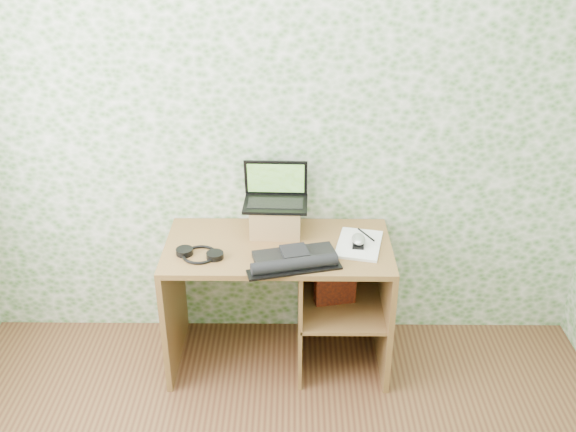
{
  "coord_description": "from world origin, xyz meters",
  "views": [
    {
      "loc": [
        0.08,
        -1.49,
        2.45
      ],
      "look_at": [
        0.05,
        1.39,
        0.95
      ],
      "focal_mm": 40.0,
      "sensor_mm": 36.0,
      "label": 1
    }
  ],
  "objects_px": {
    "desk": "(293,284)",
    "riser": "(276,219)",
    "keyboard": "(295,260)",
    "laptop": "(276,193)",
    "notepad": "(359,244)"
  },
  "relations": [
    {
      "from": "desk",
      "to": "laptop",
      "type": "distance_m",
      "value": 0.52
    },
    {
      "from": "desk",
      "to": "notepad",
      "type": "height_order",
      "value": "notepad"
    },
    {
      "from": "desk",
      "to": "keyboard",
      "type": "xyz_separation_m",
      "value": [
        0.01,
        -0.22,
        0.29
      ]
    },
    {
      "from": "riser",
      "to": "keyboard",
      "type": "relative_size",
      "value": 0.56
    },
    {
      "from": "desk",
      "to": "keyboard",
      "type": "bearing_deg",
      "value": -87.49
    },
    {
      "from": "laptop",
      "to": "notepad",
      "type": "bearing_deg",
      "value": -20.58
    },
    {
      "from": "riser",
      "to": "keyboard",
      "type": "distance_m",
      "value": 0.35
    },
    {
      "from": "riser",
      "to": "notepad",
      "type": "bearing_deg",
      "value": -18.11
    },
    {
      "from": "desk",
      "to": "riser",
      "type": "bearing_deg",
      "value": 128.91
    },
    {
      "from": "desk",
      "to": "riser",
      "type": "xyz_separation_m",
      "value": [
        -0.09,
        0.12,
        0.35
      ]
    },
    {
      "from": "desk",
      "to": "riser",
      "type": "distance_m",
      "value": 0.38
    },
    {
      "from": "riser",
      "to": "laptop",
      "type": "bearing_deg",
      "value": 90.0
    },
    {
      "from": "desk",
      "to": "laptop",
      "type": "bearing_deg",
      "value": 121.5
    },
    {
      "from": "riser",
      "to": "keyboard",
      "type": "xyz_separation_m",
      "value": [
        0.1,
        -0.33,
        -0.06
      ]
    },
    {
      "from": "laptop",
      "to": "keyboard",
      "type": "relative_size",
      "value": 0.72
    }
  ]
}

